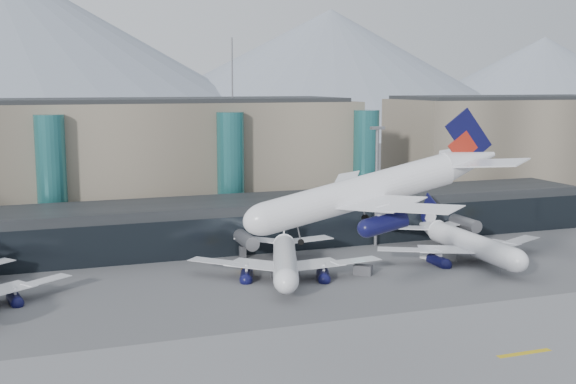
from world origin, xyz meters
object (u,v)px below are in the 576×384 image
object	(u,v)px
jet_parked_mid	(285,250)
veh_c	(363,270)
hero_jet	(383,180)
jet_parked_right	(462,234)
veh_g	(426,255)
lightmast_mid	(377,179)
veh_d	(459,237)
veh_b	(246,268)

from	to	relation	value
jet_parked_mid	veh_c	world-z (taller)	jet_parked_mid
hero_jet	jet_parked_right	xyz separation A→B (m)	(41.68, 46.52, -18.75)
jet_parked_right	veh_g	world-z (taller)	jet_parked_right
hero_jet	veh_g	size ratio (longest dim) A/B	14.89
jet_parked_right	veh_c	xyz separation A→B (m)	(-24.28, -5.45, -3.82)
jet_parked_mid	lightmast_mid	bearing A→B (deg)	-40.68
veh_d	veh_g	bearing A→B (deg)	159.09
veh_d	veh_b	bearing A→B (deg)	131.44
jet_parked_mid	veh_c	size ratio (longest dim) A/B	11.31
hero_jet	veh_c	bearing A→B (deg)	71.63
jet_parked_mid	veh_b	size ratio (longest dim) A/B	14.29
lightmast_mid	veh_d	world-z (taller)	lightmast_mid
veh_d	veh_g	world-z (taller)	veh_d
hero_jet	jet_parked_mid	bearing A→B (deg)	89.53
jet_parked_right	veh_c	bearing A→B (deg)	103.61
hero_jet	jet_parked_mid	xyz separation A→B (m)	(4.10, 46.37, -18.98)
jet_parked_right	veh_d	xyz separation A→B (m)	(8.03, 13.31, -3.83)
jet_parked_right	jet_parked_mid	bearing A→B (deg)	91.20
jet_parked_right	veh_g	size ratio (longest dim) A/B	17.45
jet_parked_mid	veh_c	distance (m)	14.76
veh_c	veh_g	distance (m)	18.56
lightmast_mid	veh_b	distance (m)	37.11
jet_parked_right	veh_d	size ratio (longest dim) A/B	12.36
lightmast_mid	jet_parked_right	size ratio (longest dim) A/B	0.66
jet_parked_mid	veh_b	distance (m)	8.26
veh_c	veh_g	xyz separation A→B (m)	(17.22, 6.91, -0.26)
veh_b	veh_g	world-z (taller)	veh_b
lightmast_mid	hero_jet	bearing A→B (deg)	-116.07
veh_c	veh_d	bearing A→B (deg)	70.54
lightmast_mid	jet_parked_right	distance (m)	21.47
veh_c	veh_d	distance (m)	37.36
jet_parked_right	lightmast_mid	bearing A→B (deg)	37.38
lightmast_mid	veh_g	world-z (taller)	lightmast_mid
veh_b	veh_c	bearing A→B (deg)	-103.07
jet_parked_right	veh_g	bearing A→B (deg)	79.25
jet_parked_right	veh_c	size ratio (longest dim) A/B	11.85
veh_b	veh_c	world-z (taller)	veh_c
veh_d	veh_g	size ratio (longest dim) A/B	1.41
jet_parked_right	veh_d	bearing A→B (deg)	-30.13
lightmast_mid	veh_c	xyz separation A→B (m)	(-12.91, -20.87, -13.51)
veh_b	jet_parked_mid	bearing A→B (deg)	-109.68
hero_jet	lightmast_mid	bearing A→B (deg)	68.52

